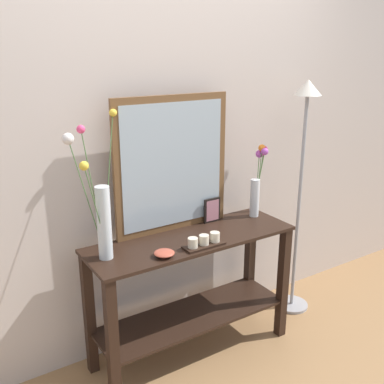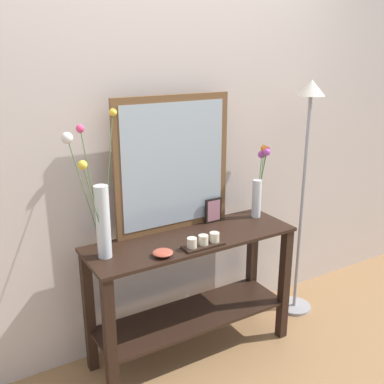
{
  "view_description": "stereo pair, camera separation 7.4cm",
  "coord_description": "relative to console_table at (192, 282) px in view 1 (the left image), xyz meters",
  "views": [
    {
      "loc": [
        -1.3,
        -2.03,
        1.84
      ],
      "look_at": [
        0.0,
        0.0,
        1.06
      ],
      "focal_mm": 41.96,
      "sensor_mm": 36.0,
      "label": 1
    },
    {
      "loc": [
        -1.24,
        -2.07,
        1.84
      ],
      "look_at": [
        0.0,
        0.0,
        1.06
      ],
      "focal_mm": 41.96,
      "sensor_mm": 36.0,
      "label": 2
    }
  ],
  "objects": [
    {
      "name": "vase_right",
      "position": [
        0.56,
        0.08,
        0.51
      ],
      "size": [
        0.13,
        0.11,
        0.47
      ],
      "color": "silver",
      "rests_on": "console_table"
    },
    {
      "name": "ground_plane",
      "position": [
        0.0,
        0.0,
        -0.5
      ],
      "size": [
        7.0,
        6.0,
        0.02
      ],
      "primitive_type": "cube",
      "color": "#997047"
    },
    {
      "name": "decorative_bowl",
      "position": [
        -0.26,
        -0.13,
        0.31
      ],
      "size": [
        0.11,
        0.11,
        0.03
      ],
      "color": "#B24C38",
      "rests_on": "console_table"
    },
    {
      "name": "wall_back",
      "position": [
        0.0,
        0.33,
        0.86
      ],
      "size": [
        6.4,
        0.08,
        2.7
      ],
      "primitive_type": "cube",
      "color": "beige",
      "rests_on": "ground"
    },
    {
      "name": "tall_vase_left",
      "position": [
        -0.54,
        0.03,
        0.56
      ],
      "size": [
        0.32,
        0.21,
        0.76
      ],
      "color": "silver",
      "rests_on": "console_table"
    },
    {
      "name": "picture_frame_small",
      "position": [
        0.24,
        0.14,
        0.37
      ],
      "size": [
        0.12,
        0.01,
        0.16
      ],
      "color": "black",
      "rests_on": "console_table"
    },
    {
      "name": "floor_lamp",
      "position": [
        0.91,
        0.04,
        0.62
      ],
      "size": [
        0.24,
        0.24,
        1.65
      ],
      "color": "#9E9EA3",
      "rests_on": "ground"
    },
    {
      "name": "candle_tray",
      "position": [
        -0.01,
        -0.14,
        0.32
      ],
      "size": [
        0.24,
        0.09,
        0.07
      ],
      "color": "black",
      "rests_on": "console_table"
    },
    {
      "name": "mirror_leaning",
      "position": [
        -0.02,
        0.17,
        0.7
      ],
      "size": [
        0.74,
        0.03,
        0.81
      ],
      "color": "brown",
      "rests_on": "console_table"
    },
    {
      "name": "console_table",
      "position": [
        0.0,
        0.0,
        0.0
      ],
      "size": [
        1.26,
        0.41,
        0.78
      ],
      "color": "black",
      "rests_on": "ground"
    }
  ]
}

